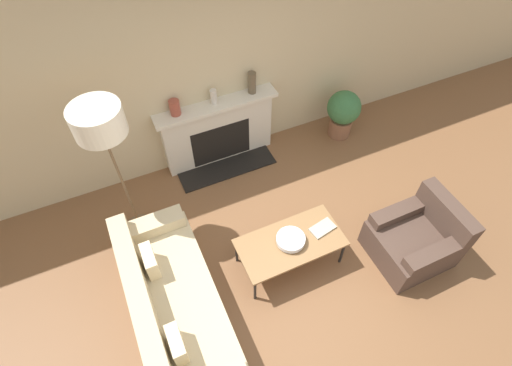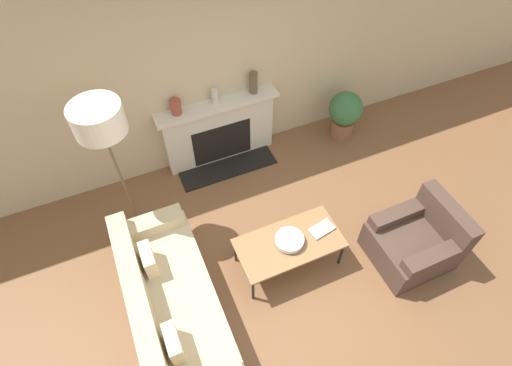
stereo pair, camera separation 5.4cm
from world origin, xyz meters
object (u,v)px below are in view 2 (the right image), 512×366
armchair_near (416,241)px  floor_lamp (101,126)px  book (322,229)px  couch (172,306)px  coffee_table (289,244)px  mantel_vase_center_left (215,96)px  mantel_vase_center_right (253,83)px  fireplace (220,132)px  potted_plant (345,113)px  mantel_vase_left (176,107)px  bowl (289,240)px

armchair_near → floor_lamp: (-2.94, 1.75, 1.43)m
book → floor_lamp: (-1.94, 1.25, 1.26)m
book → floor_lamp: size_ratio=0.16×
couch → coffee_table: bearing=-84.9°
floor_lamp → mantel_vase_center_left: bearing=28.0°
couch → floor_lamp: floor_lamp is taller
mantel_vase_center_right → fireplace: bearing=-178.3°
armchair_near → mantel_vase_center_right: 2.83m
mantel_vase_center_left → potted_plant: (1.88, -0.33, -0.66)m
fireplace → floor_lamp: size_ratio=0.86×
mantel_vase_left → couch: bearing=-110.5°
armchair_near → bowl: size_ratio=2.69×
potted_plant → coffee_table: bearing=-136.6°
book → mantel_vase_center_right: (0.00, 1.99, 0.70)m
fireplace → mantel_vase_left: size_ratio=8.17×
mantel_vase_center_left → book: bearing=-74.8°
mantel_vase_center_right → couch: bearing=-131.2°
bowl → floor_lamp: 2.32m
armchair_near → floor_lamp: bearing=-120.8°
coffee_table → potted_plant: bearing=43.4°
armchair_near → mantel_vase_center_right: (-1.00, 2.50, 0.86)m
armchair_near → coffee_table: armchair_near is taller
couch → floor_lamp: 1.98m
mantel_vase_center_left → mantel_vase_center_right: 0.55m
armchair_near → floor_lamp: size_ratio=0.45×
bowl → book: 0.42m
book → floor_lamp: floor_lamp is taller
bowl → coffee_table: bearing=-5.3°
coffee_table → book: size_ratio=3.78×
potted_plant → fireplace: bearing=170.5°
book → mantel_vase_center_left: (-0.54, 1.99, 0.65)m
coffee_table → mantel_vase_center_right: (0.42, 1.99, 0.74)m
couch → floor_lamp: bearing=3.5°
coffee_table → floor_lamp: (-1.52, 1.25, 1.31)m
mantel_vase_center_left → fireplace: bearing=-42.1°
potted_plant → mantel_vase_left: bearing=172.3°
mantel_vase_left → potted_plant: bearing=-7.7°
book → mantel_vase_left: bearing=107.7°
mantel_vase_center_left → bowl: bearing=-86.5°
fireplace → potted_plant: (1.87, -0.31, -0.04)m
bowl → mantel_vase_center_left: 2.09m
floor_lamp → mantel_vase_left: floor_lamp is taller
bowl → potted_plant: (1.76, 1.67, -0.05)m
floor_lamp → potted_plant: floor_lamp is taller
mantel_vase_left → mantel_vase_center_left: bearing=0.0°
mantel_vase_center_right → armchair_near: bearing=-68.1°
mantel_vase_center_left → mantel_vase_center_right: size_ratio=0.67×
couch → armchair_near: armchair_near is taller
armchair_near → mantel_vase_center_left: 3.05m
bowl → mantel_vase_center_left: mantel_vase_center_left is taller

